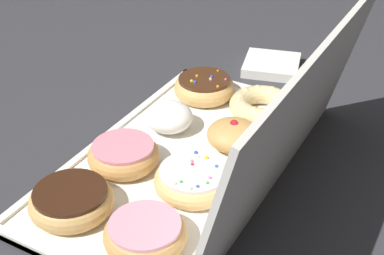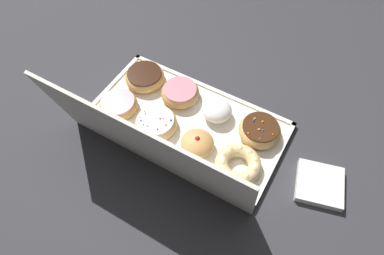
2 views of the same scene
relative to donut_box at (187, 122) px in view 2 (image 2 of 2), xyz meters
name	(u,v)px [view 2 (image 2 of 2)]	position (x,y,z in m)	size (l,w,h in m)	color
ground_plane	(187,123)	(0.00, 0.00, -0.01)	(3.00, 3.00, 0.00)	#333338
donut_box	(187,122)	(0.00, 0.00, 0.00)	(0.54, 0.29, 0.01)	white
box_lid_open	(145,147)	(0.00, 0.18, 0.13)	(0.54, 0.27, 0.01)	white
sprinkle_donut_0	(260,130)	(-0.19, -0.06, 0.03)	(0.11, 0.11, 0.04)	tan
powdered_filled_donut_1	(217,110)	(-0.06, -0.06, 0.03)	(0.08, 0.08, 0.05)	white
pink_frosted_donut_2	(180,93)	(0.06, -0.07, 0.02)	(0.11, 0.11, 0.04)	tan
chocolate_frosted_donut_3	(145,77)	(0.18, -0.07, 0.02)	(0.12, 0.12, 0.04)	tan
cruller_donut_4	(238,164)	(-0.19, 0.06, 0.02)	(0.12, 0.12, 0.04)	#EACC8C
jelly_filled_donut_5	(197,143)	(-0.07, 0.06, 0.03)	(0.09, 0.09, 0.05)	tan
sprinkle_donut_6	(156,123)	(0.06, 0.06, 0.02)	(0.12, 0.12, 0.04)	#E5B770
pink_frosted_donut_7	(119,105)	(0.19, 0.06, 0.02)	(0.11, 0.11, 0.04)	tan
napkin_stack	(319,186)	(-0.38, 0.00, 0.00)	(0.11, 0.11, 0.02)	white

